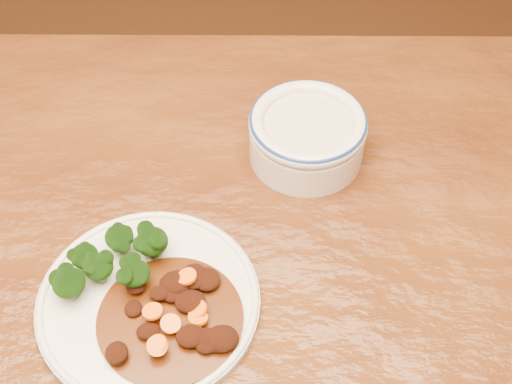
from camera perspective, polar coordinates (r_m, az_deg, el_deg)
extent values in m
cube|color=#5C3110|center=(0.76, -7.43, -10.19)|extent=(1.60, 1.07, 0.04)
cylinder|color=silver|center=(0.75, -8.58, -8.74)|extent=(0.23, 0.23, 0.01)
torus|color=silver|center=(0.74, -8.62, -8.54)|extent=(0.23, 0.23, 0.01)
cylinder|color=#66954D|center=(0.76, -14.49, -7.76)|extent=(0.01, 0.01, 0.01)
ellipsoid|color=black|center=(0.74, -14.75, -7.03)|extent=(0.03, 0.03, 0.03)
cylinder|color=#66954D|center=(0.76, -12.27, -6.56)|extent=(0.01, 0.01, 0.01)
ellipsoid|color=black|center=(0.75, -12.48, -5.86)|extent=(0.03, 0.03, 0.02)
cylinder|color=#66954D|center=(0.78, -10.71, -4.29)|extent=(0.01, 0.01, 0.01)
ellipsoid|color=black|center=(0.76, -10.89, -3.57)|extent=(0.03, 0.03, 0.02)
cylinder|color=#66954D|center=(0.77, -8.18, -4.72)|extent=(0.01, 0.01, 0.01)
ellipsoid|color=black|center=(0.75, -8.33, -3.94)|extent=(0.03, 0.03, 0.03)
cylinder|color=#66954D|center=(0.77, -13.33, -5.68)|extent=(0.01, 0.01, 0.01)
ellipsoid|color=black|center=(0.76, -13.55, -5.00)|extent=(0.03, 0.03, 0.02)
cylinder|color=#66954D|center=(0.75, -9.49, -7.13)|extent=(0.01, 0.01, 0.01)
ellipsoid|color=black|center=(0.74, -9.66, -6.43)|extent=(0.03, 0.03, 0.02)
cylinder|color=#491E07|center=(0.73, -6.88, -10.07)|extent=(0.15, 0.15, 0.00)
ellipsoid|color=black|center=(0.74, -3.93, -6.99)|extent=(0.03, 0.03, 0.01)
ellipsoid|color=black|center=(0.74, -6.83, -7.19)|extent=(0.02, 0.02, 0.01)
ellipsoid|color=black|center=(0.73, -6.70, -8.13)|extent=(0.02, 0.02, 0.01)
ellipsoid|color=black|center=(0.73, -7.67, -8.00)|extent=(0.02, 0.02, 0.01)
ellipsoid|color=black|center=(0.74, -6.40, -7.23)|extent=(0.03, 0.03, 0.02)
ellipsoid|color=black|center=(0.70, -2.76, -11.64)|extent=(0.03, 0.03, 0.02)
ellipsoid|color=black|center=(0.71, -11.09, -12.49)|extent=(0.02, 0.02, 0.01)
ellipsoid|color=black|center=(0.73, -5.28, -8.72)|extent=(0.03, 0.03, 0.02)
ellipsoid|color=black|center=(0.72, -8.65, -10.95)|extent=(0.02, 0.02, 0.01)
ellipsoid|color=black|center=(0.73, -9.77, -9.17)|extent=(0.02, 0.02, 0.01)
ellipsoid|color=black|center=(0.74, -4.45, -6.93)|extent=(0.03, 0.02, 0.01)
ellipsoid|color=black|center=(0.74, -4.98, -6.75)|extent=(0.03, 0.03, 0.01)
ellipsoid|color=black|center=(0.70, -3.97, -12.07)|extent=(0.02, 0.02, 0.01)
ellipsoid|color=black|center=(0.70, -3.24, -11.97)|extent=(0.02, 0.02, 0.01)
ellipsoid|color=black|center=(0.70, -3.90, -11.54)|extent=(0.02, 0.02, 0.01)
ellipsoid|color=black|center=(0.71, -5.23, -11.41)|extent=(0.03, 0.03, 0.01)
ellipsoid|color=black|center=(0.71, -10.97, -12.76)|extent=(0.02, 0.02, 0.01)
ellipsoid|color=black|center=(0.74, -9.58, -7.43)|extent=(0.02, 0.02, 0.01)
cylinder|color=#F45F0D|center=(0.70, -7.88, -12.01)|extent=(0.02, 0.03, 0.01)
cylinder|color=#F45F0D|center=(0.73, -5.53, -6.74)|extent=(0.03, 0.03, 0.01)
cylinder|color=#F45F0D|center=(0.71, -6.85, -10.42)|extent=(0.03, 0.03, 0.01)
cylinder|color=#F45F0D|center=(0.72, -4.70, -9.33)|extent=(0.03, 0.03, 0.01)
cylinder|color=#F45F0D|center=(0.72, -4.67, -10.03)|extent=(0.03, 0.03, 0.01)
cylinder|color=#F45F0D|center=(0.70, -7.93, -12.10)|extent=(0.03, 0.02, 0.02)
cylinder|color=#F45F0D|center=(0.72, -8.28, -9.43)|extent=(0.03, 0.03, 0.01)
cylinder|color=silver|center=(0.86, 4.07, 4.03)|extent=(0.14, 0.14, 0.04)
cylinder|color=beige|center=(0.84, 4.17, 5.30)|extent=(0.11, 0.11, 0.01)
torus|color=silver|center=(0.83, 4.19, 5.52)|extent=(0.14, 0.14, 0.02)
torus|color=navy|center=(0.83, 4.21, 5.75)|extent=(0.14, 0.14, 0.01)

